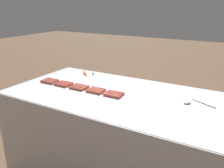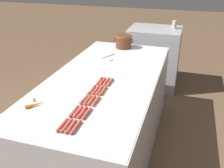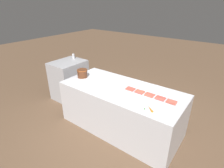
% 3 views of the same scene
% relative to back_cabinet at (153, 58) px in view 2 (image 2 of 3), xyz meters
% --- Properties ---
extents(ground_plane, '(20.00, 20.00, 0.00)m').
position_rel_back_cabinet_xyz_m(ground_plane, '(-0.24, -1.81, -0.50)').
color(ground_plane, brown).
extents(griddle_counter, '(1.06, 2.34, 0.90)m').
position_rel_back_cabinet_xyz_m(griddle_counter, '(-0.24, -1.81, -0.05)').
color(griddle_counter, '#BCBCC1').
rests_on(griddle_counter, ground_plane).
extents(back_cabinet, '(0.83, 0.68, 1.00)m').
position_rel_back_cabinet_xyz_m(back_cabinet, '(0.00, 0.00, 0.00)').
color(back_cabinet, '#A0A0A4').
rests_on(back_cabinet, ground_plane).
extents(hot_dog_0, '(0.03, 0.17, 0.03)m').
position_rel_back_cabinet_xyz_m(hot_dog_0, '(-0.25, -2.75, 0.41)').
color(hot_dog_0, '#AE4739').
rests_on(hot_dog_0, griddle_counter).
extents(hot_dog_1, '(0.03, 0.17, 0.03)m').
position_rel_back_cabinet_xyz_m(hot_dog_1, '(-0.24, -2.55, 0.41)').
color(hot_dog_1, '#B54941').
rests_on(hot_dog_1, griddle_counter).
extents(hot_dog_2, '(0.04, 0.17, 0.03)m').
position_rel_back_cabinet_xyz_m(hot_dog_2, '(-0.24, -2.36, 0.41)').
color(hot_dog_2, '#B05340').
rests_on(hot_dog_2, griddle_counter).
extents(hot_dog_3, '(0.04, 0.17, 0.03)m').
position_rel_back_cabinet_xyz_m(hot_dog_3, '(-0.25, -2.17, 0.41)').
color(hot_dog_3, '#AB483F').
rests_on(hot_dog_3, griddle_counter).
extents(hot_dog_4, '(0.03, 0.17, 0.03)m').
position_rel_back_cabinet_xyz_m(hot_dog_4, '(-0.24, -1.97, 0.41)').
color(hot_dog_4, '#B24939').
rests_on(hot_dog_4, griddle_counter).
extents(hot_dog_5, '(0.03, 0.17, 0.03)m').
position_rel_back_cabinet_xyz_m(hot_dog_5, '(-0.21, -2.74, 0.41)').
color(hot_dog_5, '#AB4C3D').
rests_on(hot_dog_5, griddle_counter).
extents(hot_dog_6, '(0.03, 0.17, 0.03)m').
position_rel_back_cabinet_xyz_m(hot_dog_6, '(-0.21, -2.55, 0.41)').
color(hot_dog_6, '#B4503F').
rests_on(hot_dog_6, griddle_counter).
extents(hot_dog_7, '(0.03, 0.17, 0.03)m').
position_rel_back_cabinet_xyz_m(hot_dog_7, '(-0.21, -2.36, 0.41)').
color(hot_dog_7, '#AD4B3E').
rests_on(hot_dog_7, griddle_counter).
extents(hot_dog_8, '(0.03, 0.17, 0.03)m').
position_rel_back_cabinet_xyz_m(hot_dog_8, '(-0.21, -2.16, 0.41)').
color(hot_dog_8, '#B5523E').
rests_on(hot_dog_8, griddle_counter).
extents(hot_dog_9, '(0.03, 0.17, 0.03)m').
position_rel_back_cabinet_xyz_m(hot_dog_9, '(-0.21, -1.97, 0.41)').
color(hot_dog_9, '#B6453B').
rests_on(hot_dog_9, griddle_counter).
extents(hot_dog_10, '(0.03, 0.17, 0.03)m').
position_rel_back_cabinet_xyz_m(hot_dog_10, '(-0.18, -2.75, 0.41)').
color(hot_dog_10, '#B15240').
rests_on(hot_dog_10, griddle_counter).
extents(hot_dog_11, '(0.03, 0.17, 0.03)m').
position_rel_back_cabinet_xyz_m(hot_dog_11, '(-0.17, -2.55, 0.41)').
color(hot_dog_11, '#B9473F').
rests_on(hot_dog_11, griddle_counter).
extents(hot_dog_12, '(0.03, 0.17, 0.03)m').
position_rel_back_cabinet_xyz_m(hot_dog_12, '(-0.18, -2.35, 0.41)').
color(hot_dog_12, '#B45140').
rests_on(hot_dog_12, griddle_counter).
extents(hot_dog_13, '(0.03, 0.17, 0.03)m').
position_rel_back_cabinet_xyz_m(hot_dog_13, '(-0.17, -2.16, 0.41)').
color(hot_dog_13, '#B74E3C').
rests_on(hot_dog_13, griddle_counter).
extents(hot_dog_14, '(0.03, 0.17, 0.03)m').
position_rel_back_cabinet_xyz_m(hot_dog_14, '(-0.17, -1.97, 0.41)').
color(hot_dog_14, '#B54E3E').
rests_on(hot_dog_14, griddle_counter).
extents(hot_dog_15, '(0.03, 0.17, 0.03)m').
position_rel_back_cabinet_xyz_m(hot_dog_15, '(-0.14, -2.74, 0.41)').
color(hot_dog_15, '#AB4C3F').
rests_on(hot_dog_15, griddle_counter).
extents(hot_dog_16, '(0.03, 0.17, 0.03)m').
position_rel_back_cabinet_xyz_m(hot_dog_16, '(-0.14, -2.55, 0.41)').
color(hot_dog_16, '#AE473D').
rests_on(hot_dog_16, griddle_counter).
extents(hot_dog_17, '(0.03, 0.17, 0.03)m').
position_rel_back_cabinet_xyz_m(hot_dog_17, '(-0.14, -2.36, 0.41)').
color(hot_dog_17, '#B94D3E').
rests_on(hot_dog_17, griddle_counter).
extents(hot_dog_18, '(0.03, 0.17, 0.03)m').
position_rel_back_cabinet_xyz_m(hot_dog_18, '(-0.14, -2.16, 0.41)').
color(hot_dog_18, '#AF4D39').
rests_on(hot_dog_18, griddle_counter).
extents(hot_dog_19, '(0.03, 0.17, 0.03)m').
position_rel_back_cabinet_xyz_m(hot_dog_19, '(-0.14, -1.97, 0.41)').
color(hot_dog_19, '#BA4940').
rests_on(hot_dog_19, griddle_counter).
extents(bean_pot, '(0.27, 0.22, 0.17)m').
position_rel_back_cabinet_xyz_m(bean_pot, '(-0.30, -0.84, 0.50)').
color(bean_pot, '#562D19').
rests_on(bean_pot, griddle_counter).
extents(serving_spoon, '(0.16, 0.26, 0.02)m').
position_rel_back_cabinet_xyz_m(serving_spoon, '(-0.35, -1.32, 0.41)').
color(serving_spoon, '#B7B7BC').
rests_on(serving_spoon, griddle_counter).
extents(carrot, '(0.14, 0.15, 0.03)m').
position_rel_back_cabinet_xyz_m(carrot, '(-0.58, -2.55, 0.42)').
color(carrot, orange).
rests_on(carrot, griddle_counter).
extents(soda_can, '(0.07, 0.07, 0.12)m').
position_rel_back_cabinet_xyz_m(soda_can, '(0.28, 0.08, 0.56)').
color(soda_can, '#BCBCC1').
rests_on(soda_can, back_cabinet).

